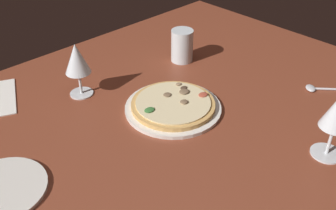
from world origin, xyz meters
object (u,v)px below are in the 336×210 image
wine_glass_far (77,60)px  spoon (314,88)px  water_glass (182,47)px  side_plate (1,189)px  pizza_main (173,106)px

wine_glass_far → spoon: (-50.78, 45.69, -10.56)cm
water_glass → spoon: (-14.80, 40.15, -4.31)cm
side_plate → water_glass: bearing=-168.0°
water_glass → spoon: water_glass is taller
wine_glass_far → spoon: bearing=138.0°
side_plate → spoon: (-84.18, 25.35, 0.01)cm
water_glass → spoon: bearing=110.2°
water_glass → pizza_main: bearing=39.7°
wine_glass_far → spoon: size_ratio=1.95×
wine_glass_far → water_glass: (-35.98, 5.53, -6.25)cm
side_plate → wine_glass_far: bearing=-148.7°
pizza_main → side_plate: 47.23cm
pizza_main → spoon: (-37.10, 21.62, -0.74)cm
pizza_main → spoon: bearing=149.8°
water_glass → side_plate: size_ratio=0.56×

